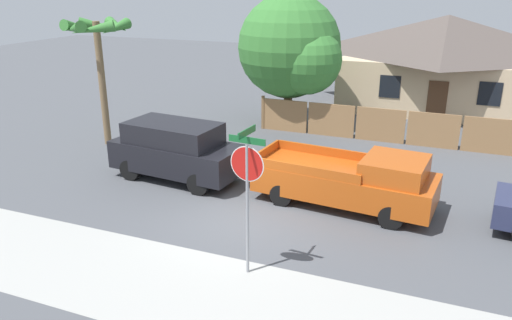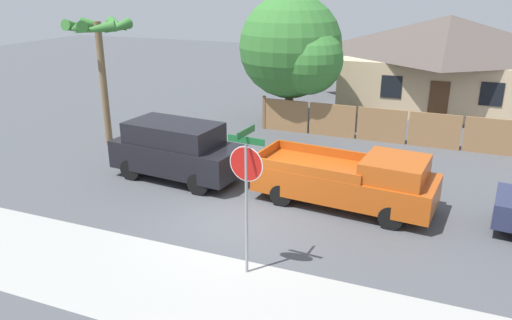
{
  "view_description": "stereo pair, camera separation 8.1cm",
  "coord_description": "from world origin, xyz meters",
  "px_view_note": "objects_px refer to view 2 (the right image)",
  "views": [
    {
      "loc": [
        5.23,
        -11.79,
        6.46
      ],
      "look_at": [
        0.22,
        0.75,
        1.6
      ],
      "focal_mm": 35.0,
      "sensor_mm": 36.0,
      "label": 1
    },
    {
      "loc": [
        5.31,
        -11.76,
        6.46
      ],
      "look_at": [
        0.22,
        0.75,
        1.6
      ],
      "focal_mm": 35.0,
      "sensor_mm": 36.0,
      "label": 2
    }
  ],
  "objects_px": {
    "oak_tree": "(294,49)",
    "orange_pickup": "(351,180)",
    "palm_tree": "(99,38)",
    "stop_sign": "(246,177)",
    "house": "(446,60)",
    "red_suv": "(177,149)"
  },
  "relations": [
    {
      "from": "orange_pickup",
      "to": "palm_tree",
      "type": "bearing_deg",
      "value": 172.86
    },
    {
      "from": "palm_tree",
      "to": "red_suv",
      "type": "distance_m",
      "value": 6.23
    },
    {
      "from": "house",
      "to": "palm_tree",
      "type": "distance_m",
      "value": 17.76
    },
    {
      "from": "orange_pickup",
      "to": "stop_sign",
      "type": "distance_m",
      "value": 5.0
    },
    {
      "from": "red_suv",
      "to": "stop_sign",
      "type": "distance_m",
      "value": 6.56
    },
    {
      "from": "oak_tree",
      "to": "orange_pickup",
      "type": "relative_size",
      "value": 1.09
    },
    {
      "from": "red_suv",
      "to": "orange_pickup",
      "type": "relative_size",
      "value": 0.84
    },
    {
      "from": "oak_tree",
      "to": "orange_pickup",
      "type": "distance_m",
      "value": 9.53
    },
    {
      "from": "house",
      "to": "palm_tree",
      "type": "height_order",
      "value": "palm_tree"
    },
    {
      "from": "palm_tree",
      "to": "orange_pickup",
      "type": "bearing_deg",
      "value": -12.58
    },
    {
      "from": "oak_tree",
      "to": "red_suv",
      "type": "bearing_deg",
      "value": -101.0
    },
    {
      "from": "palm_tree",
      "to": "red_suv",
      "type": "height_order",
      "value": "palm_tree"
    },
    {
      "from": "orange_pickup",
      "to": "stop_sign",
      "type": "relative_size",
      "value": 1.57
    },
    {
      "from": "red_suv",
      "to": "orange_pickup",
      "type": "height_order",
      "value": "red_suv"
    },
    {
      "from": "house",
      "to": "orange_pickup",
      "type": "xyz_separation_m",
      "value": [
        -1.85,
        -14.8,
        -1.65
      ]
    },
    {
      "from": "palm_tree",
      "to": "orange_pickup",
      "type": "relative_size",
      "value": 0.92
    },
    {
      "from": "oak_tree",
      "to": "orange_pickup",
      "type": "bearing_deg",
      "value": -60.85
    },
    {
      "from": "oak_tree",
      "to": "orange_pickup",
      "type": "height_order",
      "value": "oak_tree"
    },
    {
      "from": "orange_pickup",
      "to": "stop_sign",
      "type": "height_order",
      "value": "stop_sign"
    },
    {
      "from": "house",
      "to": "stop_sign",
      "type": "relative_size",
      "value": 3.08
    },
    {
      "from": "house",
      "to": "orange_pickup",
      "type": "height_order",
      "value": "house"
    },
    {
      "from": "palm_tree",
      "to": "stop_sign",
      "type": "bearing_deg",
      "value": -36.74
    }
  ]
}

